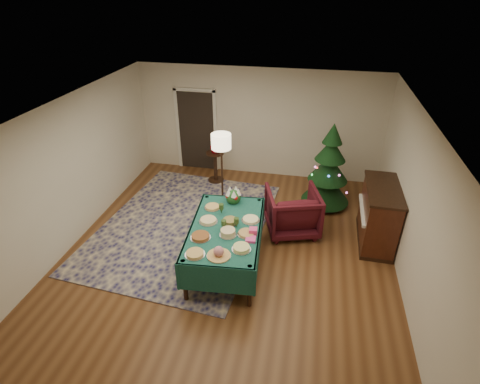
% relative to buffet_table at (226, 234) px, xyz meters
% --- Properties ---
extents(room_shell, '(7.00, 7.00, 7.00)m').
position_rel_buffet_table_xyz_m(room_shell, '(-0.02, 0.16, 0.70)').
color(room_shell, '#593319').
rests_on(room_shell, ground).
extents(doorway, '(1.08, 0.04, 2.16)m').
position_rel_buffet_table_xyz_m(doorway, '(-1.62, 3.64, 0.45)').
color(doorway, black).
rests_on(doorway, ground).
extents(rug, '(3.56, 4.47, 0.02)m').
position_rel_buffet_table_xyz_m(rug, '(-1.14, 0.98, -0.64)').
color(rug, '#15134A').
rests_on(rug, ground).
extents(buffet_table, '(1.38, 2.17, 0.81)m').
position_rel_buffet_table_xyz_m(buffet_table, '(0.00, 0.00, 0.00)').
color(buffet_table, black).
rests_on(buffet_table, ground).
extents(platter_0, '(0.31, 0.31, 0.05)m').
position_rel_buffet_table_xyz_m(platter_0, '(-0.29, -0.81, 0.18)').
color(platter_0, silver).
rests_on(platter_0, buffet_table).
extents(platter_1, '(0.37, 0.37, 0.17)m').
position_rel_buffet_table_xyz_m(platter_1, '(0.08, -0.77, 0.23)').
color(platter_1, silver).
rests_on(platter_1, buffet_table).
extents(platter_2, '(0.30, 0.30, 0.07)m').
position_rel_buffet_table_xyz_m(platter_2, '(0.38, -0.55, 0.19)').
color(platter_2, silver).
rests_on(platter_2, buffet_table).
extents(platter_3, '(0.34, 0.34, 0.06)m').
position_rel_buffet_table_xyz_m(platter_3, '(-0.33, -0.38, 0.19)').
color(platter_3, silver).
rests_on(platter_3, buffet_table).
extents(platter_4, '(0.28, 0.28, 0.11)m').
position_rel_buffet_table_xyz_m(platter_4, '(0.10, -0.22, 0.21)').
color(platter_4, silver).
rests_on(platter_4, buffet_table).
extents(platter_5, '(0.31, 0.31, 0.05)m').
position_rel_buffet_table_xyz_m(platter_5, '(0.39, -0.14, 0.18)').
color(platter_5, silver).
rests_on(platter_5, buffet_table).
extents(platter_6, '(0.33, 0.33, 0.06)m').
position_rel_buffet_table_xyz_m(platter_6, '(-0.33, 0.09, 0.19)').
color(platter_6, silver).
rests_on(platter_6, buffet_table).
extents(platter_7, '(0.28, 0.28, 0.08)m').
position_rel_buffet_table_xyz_m(platter_7, '(0.05, 0.12, 0.20)').
color(platter_7, silver).
rests_on(platter_7, buffet_table).
extents(platter_8, '(0.32, 0.32, 0.05)m').
position_rel_buffet_table_xyz_m(platter_8, '(0.39, 0.27, 0.18)').
color(platter_8, silver).
rests_on(platter_8, buffet_table).
extents(platter_9, '(0.30, 0.30, 0.05)m').
position_rel_buffet_table_xyz_m(platter_9, '(-0.37, 0.53, 0.18)').
color(platter_9, silver).
rests_on(platter_9, buffet_table).
extents(goblet_0, '(0.09, 0.09, 0.19)m').
position_rel_buffet_table_xyz_m(goblet_0, '(-0.17, 0.40, 0.26)').
color(goblet_0, '#2D471E').
rests_on(goblet_0, buffet_table).
extents(goblet_1, '(0.09, 0.09, 0.19)m').
position_rel_buffet_table_xyz_m(goblet_1, '(0.19, 0.02, 0.26)').
color(goblet_1, '#2D471E').
rests_on(goblet_1, buffet_table).
extents(goblet_2, '(0.09, 0.09, 0.19)m').
position_rel_buffet_table_xyz_m(goblet_2, '(-0.01, -0.09, 0.26)').
color(goblet_2, '#2D471E').
rests_on(goblet_2, buffet_table).
extents(napkin_stack, '(0.17, 0.17, 0.04)m').
position_rel_buffet_table_xyz_m(napkin_stack, '(0.49, -0.28, 0.18)').
color(napkin_stack, '#E64091').
rests_on(napkin_stack, buffet_table).
extents(gift_box, '(0.14, 0.14, 0.11)m').
position_rel_buffet_table_xyz_m(gift_box, '(0.50, -0.11, 0.21)').
color(gift_box, '#E43F7D').
rests_on(gift_box, buffet_table).
extents(centerpiece, '(0.29, 0.29, 0.33)m').
position_rel_buffet_table_xyz_m(centerpiece, '(-0.04, 0.81, 0.30)').
color(centerpiece, '#1E4C1E').
rests_on(centerpiece, buffet_table).
extents(armchair, '(1.20, 1.16, 1.01)m').
position_rel_buffet_table_xyz_m(armchair, '(1.06, 1.25, -0.14)').
color(armchair, '#400D16').
rests_on(armchair, ground).
extents(floor_lamp, '(0.42, 0.42, 1.71)m').
position_rel_buffet_table_xyz_m(floor_lamp, '(-0.53, 1.89, 0.81)').
color(floor_lamp, '#A57F3F').
rests_on(floor_lamp, ground).
extents(side_table, '(0.44, 0.44, 0.78)m').
position_rel_buffet_table_xyz_m(side_table, '(-0.97, 3.00, -0.27)').
color(side_table, black).
rests_on(side_table, ground).
extents(potted_plant, '(0.23, 0.41, 0.23)m').
position_rel_buffet_table_xyz_m(potted_plant, '(-0.97, 3.00, 0.25)').
color(potted_plant, '#A20B1B').
rests_on(potted_plant, side_table).
extents(christmas_tree, '(1.28, 1.28, 1.92)m').
position_rel_buffet_table_xyz_m(christmas_tree, '(1.72, 2.43, 0.21)').
color(christmas_tree, black).
rests_on(christmas_tree, ground).
extents(piano, '(0.67, 1.38, 1.18)m').
position_rel_buffet_table_xyz_m(piano, '(2.67, 1.24, -0.07)').
color(piano, black).
rests_on(piano, ground).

